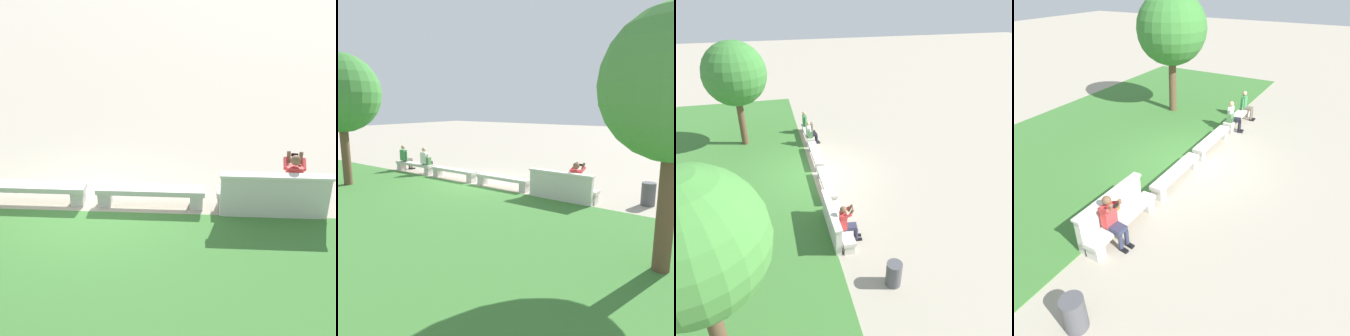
% 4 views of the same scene
% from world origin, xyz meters
% --- Properties ---
extents(ground_plane, '(80.00, 80.00, 0.00)m').
position_xyz_m(ground_plane, '(0.00, 0.00, 0.00)').
color(ground_plane, '#A89E8C').
extents(bench_main, '(2.39, 0.40, 0.45)m').
position_xyz_m(bench_main, '(-3.97, 0.00, 0.31)').
color(bench_main, beige).
rests_on(bench_main, ground).
extents(bench_near, '(2.39, 0.40, 0.45)m').
position_xyz_m(bench_near, '(-1.32, 0.00, 0.31)').
color(bench_near, beige).
rests_on(bench_near, ground).
extents(bench_mid, '(2.39, 0.40, 0.45)m').
position_xyz_m(bench_mid, '(1.32, 0.00, 0.31)').
color(bench_mid, beige).
rests_on(bench_mid, ground).
extents(backrest_wall_with_plaque, '(2.32, 0.24, 1.01)m').
position_xyz_m(backrest_wall_with_plaque, '(-3.97, 0.34, 0.52)').
color(backrest_wall_with_plaque, beige).
rests_on(backrest_wall_with_plaque, ground).
extents(person_photographer, '(0.50, 0.75, 1.32)m').
position_xyz_m(person_photographer, '(-4.40, -0.08, 0.74)').
color(person_photographer, black).
rests_on(person_photographer, ground).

